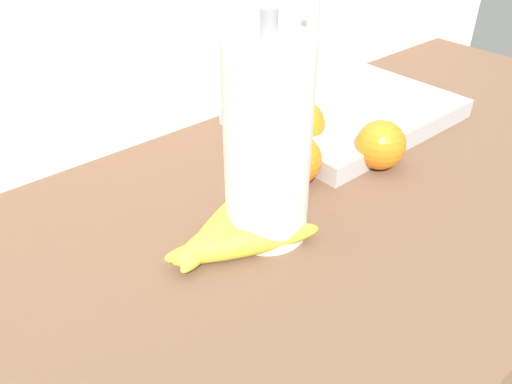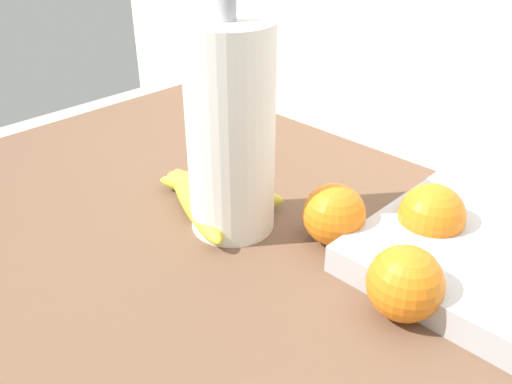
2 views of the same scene
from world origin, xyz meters
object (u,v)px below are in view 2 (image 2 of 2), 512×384
at_px(orange_back_left, 405,283).
at_px(banana_bunch, 207,196).
at_px(paper_towel_roll, 231,132).
at_px(orange_right, 334,214).
at_px(orange_front, 431,216).

bearing_deg(orange_back_left, banana_bunch, -179.64).
relative_size(banana_bunch, paper_towel_roll, 0.68).
xyz_separation_m(orange_right, paper_towel_roll, (-0.12, -0.06, 0.10)).
relative_size(orange_right, orange_back_left, 0.98).
relative_size(orange_front, orange_back_left, 1.02).
bearing_deg(banana_bunch, paper_towel_roll, -5.20).
bearing_deg(orange_back_left, paper_towel_roll, -178.34).
bearing_deg(orange_right, orange_front, 41.56).
relative_size(banana_bunch, orange_right, 2.57).
bearing_deg(paper_towel_roll, banana_bunch, 174.80).
xyz_separation_m(orange_right, orange_back_left, (0.14, -0.06, 0.00)).
distance_m(orange_right, orange_back_left, 0.15).
relative_size(orange_front, orange_right, 1.04).
distance_m(orange_front, orange_right, 0.12).
relative_size(orange_front, paper_towel_roll, 0.28).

